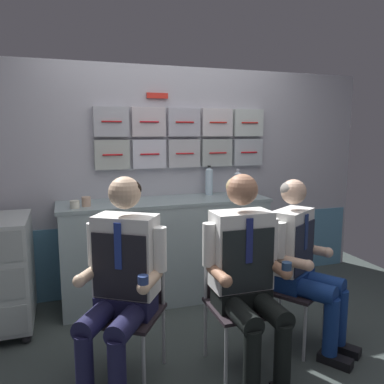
# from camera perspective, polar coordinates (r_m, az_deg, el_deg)

# --- Properties ---
(ground) EXTENTS (4.80, 4.80, 0.04)m
(ground) POSITION_cam_1_polar(r_m,az_deg,el_deg) (2.92, 5.20, -23.43)
(ground) COLOR #363F3D
(galley_bulkhead) EXTENTS (4.20, 0.14, 2.15)m
(galley_bulkhead) POSITION_cam_1_polar(r_m,az_deg,el_deg) (3.79, -2.92, 1.75)
(galley_bulkhead) COLOR #B1B0BB
(galley_bulkhead) RESTS_ON ground
(galley_counter) EXTENTS (1.90, 0.53, 0.93)m
(galley_counter) POSITION_cam_1_polar(r_m,az_deg,el_deg) (3.61, -3.84, -8.44)
(galley_counter) COLOR #91A5A8
(galley_counter) RESTS_ON ground
(service_trolley) EXTENTS (0.40, 0.65, 0.89)m
(service_trolley) POSITION_cam_1_polar(r_m,az_deg,el_deg) (3.37, -26.03, -10.40)
(service_trolley) COLOR black
(service_trolley) RESTS_ON ground
(folding_chair_left) EXTENTS (0.55, 0.55, 0.82)m
(folding_chair_left) POSITION_cam_1_polar(r_m,az_deg,el_deg) (2.60, -8.79, -14.77)
(folding_chair_left) COLOR #A8AAAF
(folding_chair_left) RESTS_ON ground
(crew_member_left) EXTENTS (0.63, 0.70, 1.28)m
(crew_member_left) POSITION_cam_1_polar(r_m,az_deg,el_deg) (2.39, -10.39, -11.77)
(crew_member_left) COLOR black
(crew_member_left) RESTS_ON ground
(folding_chair_right) EXTENTS (0.41, 0.41, 0.82)m
(folding_chair_right) POSITION_cam_1_polar(r_m,az_deg,el_deg) (2.68, 6.39, -13.97)
(folding_chair_right) COLOR #A8AAAF
(folding_chair_right) RESTS_ON ground
(crew_member_right) EXTENTS (0.52, 0.63, 1.28)m
(crew_member_right) POSITION_cam_1_polar(r_m,az_deg,el_deg) (2.47, 8.01, -10.92)
(crew_member_right) COLOR black
(crew_member_right) RESTS_ON ground
(folding_chair_by_counter) EXTENTS (0.55, 0.55, 0.82)m
(folding_chair_by_counter) POSITION_cam_1_polar(r_m,az_deg,el_deg) (2.99, 12.94, -11.65)
(folding_chair_by_counter) COLOR #A8AAAF
(folding_chair_by_counter) RESTS_ON ground
(crew_member_by_counter) EXTENTS (0.58, 0.65, 1.21)m
(crew_member_by_counter) POSITION_cam_1_polar(r_m,az_deg,el_deg) (2.88, 15.98, -9.33)
(crew_member_by_counter) COLOR black
(crew_member_by_counter) RESTS_ON ground
(water_bottle_tall) EXTENTS (0.07, 0.07, 0.29)m
(water_bottle_tall) POSITION_cam_1_polar(r_m,az_deg,el_deg) (3.78, 2.54, 1.64)
(water_bottle_tall) COLOR silver
(water_bottle_tall) RESTS_ON galley_counter
(water_bottle_clear) EXTENTS (0.07, 0.07, 0.27)m
(water_bottle_clear) POSITION_cam_1_polar(r_m,az_deg,el_deg) (3.61, 6.77, 1.12)
(water_bottle_clear) COLOR silver
(water_bottle_clear) RESTS_ON galley_counter
(paper_cup_tan) EXTENTS (0.06, 0.06, 0.07)m
(paper_cup_tan) POSITION_cam_1_polar(r_m,az_deg,el_deg) (3.83, 8.25, 0.14)
(paper_cup_tan) COLOR white
(paper_cup_tan) RESTS_ON galley_counter
(paper_cup_blue) EXTENTS (0.07, 0.07, 0.08)m
(paper_cup_blue) POSITION_cam_1_polar(r_m,az_deg,el_deg) (3.31, -15.36, -1.33)
(paper_cup_blue) COLOR tan
(paper_cup_blue) RESTS_ON galley_counter
(coffee_cup_white) EXTENTS (0.08, 0.08, 0.06)m
(coffee_cup_white) POSITION_cam_1_polar(r_m,az_deg,el_deg) (3.25, -16.94, -1.73)
(coffee_cup_white) COLOR silver
(coffee_cup_white) RESTS_ON galley_counter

